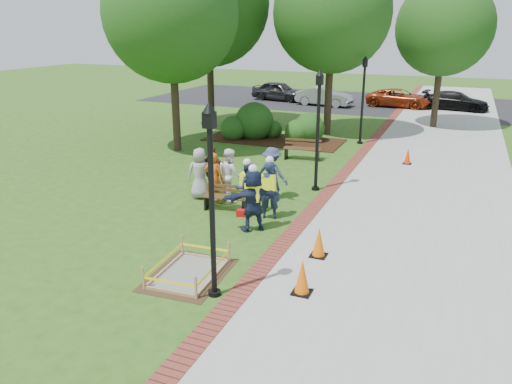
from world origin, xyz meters
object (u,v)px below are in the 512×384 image
at_px(cone_front, 302,278).
at_px(lamp_near, 211,189).
at_px(bench_near, 226,202).
at_px(wet_concrete_pad, 188,266).
at_px(hivis_worker_c, 247,186).
at_px(hivis_worker_b, 269,188).
at_px(hivis_worker_a, 253,198).

xyz_separation_m(cone_front, lamp_near, (-1.77, -0.79, 2.08)).
bearing_deg(bench_near, cone_front, -46.90).
distance_m(wet_concrete_pad, cone_front, 2.77).
bearing_deg(hivis_worker_c, bench_near, 179.83).
distance_m(cone_front, lamp_near, 2.84).
distance_m(hivis_worker_b, hivis_worker_c, 0.80).
height_order(wet_concrete_pad, bench_near, bench_near).
height_order(wet_concrete_pad, hivis_worker_c, hivis_worker_c).
distance_m(wet_concrete_pad, lamp_near, 2.53).
bearing_deg(cone_front, hivis_worker_c, 127.03).
distance_m(wet_concrete_pad, hivis_worker_a, 3.23).
distance_m(wet_concrete_pad, hivis_worker_b, 4.28).
bearing_deg(wet_concrete_pad, bench_near, 104.26).
bearing_deg(hivis_worker_c, cone_front, -52.97).
bearing_deg(lamp_near, bench_near, 113.05).
relative_size(cone_front, hivis_worker_b, 0.42).
bearing_deg(lamp_near, wet_concrete_pad, 149.05).
relative_size(cone_front, lamp_near, 0.19).
bearing_deg(cone_front, lamp_near, -156.04).
xyz_separation_m(wet_concrete_pad, hivis_worker_b, (0.44, 4.19, 0.74)).
xyz_separation_m(bench_near, cone_front, (3.86, -4.12, 0.15)).
distance_m(bench_near, lamp_near, 5.78).
bearing_deg(hivis_worker_c, hivis_worker_b, -8.79).
xyz_separation_m(cone_front, hivis_worker_c, (-3.11, 4.12, 0.49)).
distance_m(cone_front, hivis_worker_c, 5.18).
bearing_deg(lamp_near, hivis_worker_c, 105.27).
xyz_separation_m(bench_near, hivis_worker_c, (0.75, -0.00, 0.64)).
bearing_deg(cone_front, hivis_worker_a, 129.44).
distance_m(cone_front, hivis_worker_a, 3.84).
bearing_deg(wet_concrete_pad, cone_front, 3.95).
xyz_separation_m(bench_near, hivis_worker_b, (1.53, -0.12, 0.72)).
distance_m(cone_front, hivis_worker_b, 4.66).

